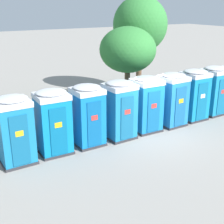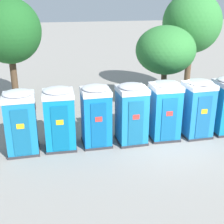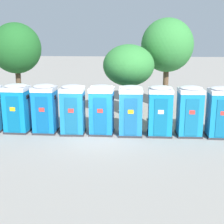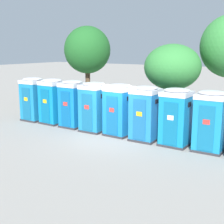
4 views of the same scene
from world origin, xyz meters
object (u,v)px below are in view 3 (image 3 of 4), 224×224
(street_tree_2, at_px, (129,66))
(portapotty_5, at_px, (131,110))
(portapotty_3, at_px, (73,109))
(street_tree_0, at_px, (16,49))
(portapotty_7, at_px, (190,111))
(portapotty_6, at_px, (160,111))
(portapotty_1, at_px, (17,108))
(portapotty_4, at_px, (102,109))
(portapotty_2, at_px, (45,108))
(street_tree_1, at_px, (167,46))
(portapotty_8, at_px, (220,112))

(street_tree_2, bearing_deg, portapotty_5, -86.44)
(portapotty_3, relative_size, street_tree_0, 0.44)
(portapotty_7, bearing_deg, portapotty_6, -177.80)
(portapotty_1, xyz_separation_m, portapotty_3, (2.96, -0.09, 0.00))
(portapotty_4, bearing_deg, portapotty_6, -0.13)
(portapotty_4, xyz_separation_m, portapotty_6, (2.96, -0.01, 0.00))
(portapotty_6, xyz_separation_m, street_tree_2, (-1.70, 3.45, 1.91))
(portapotty_3, distance_m, street_tree_2, 4.85)
(portapotty_6, height_order, street_tree_0, street_tree_0)
(portapotty_1, height_order, portapotty_2, same)
(portapotty_2, xyz_separation_m, street_tree_2, (4.21, 3.44, 1.91))
(portapotty_1, bearing_deg, portapotty_4, -0.16)
(portapotty_2, distance_m, street_tree_2, 5.76)
(portapotty_4, height_order, street_tree_1, street_tree_1)
(portapotty_1, xyz_separation_m, portapotty_2, (1.48, -0.00, 0.00))
(portapotty_3, xyz_separation_m, portapotty_6, (4.43, 0.07, -0.00))
(portapotty_2, xyz_separation_m, portapotty_5, (4.43, -0.08, -0.00))
(street_tree_0, bearing_deg, portapotty_4, -42.36)
(street_tree_0, height_order, street_tree_2, street_tree_0)
(street_tree_0, xyz_separation_m, street_tree_1, (10.31, -0.24, 0.23))
(portapotty_7, height_order, portapotty_8, same)
(portapotty_1, bearing_deg, portapotty_3, -1.70)
(portapotty_7, bearing_deg, portapotty_4, -179.35)
(portapotty_3, relative_size, portapotty_5, 1.00)
(portapotty_1, xyz_separation_m, street_tree_2, (5.69, 3.44, 1.91))
(portapotty_5, height_order, portapotty_8, same)
(portapotty_4, bearing_deg, portapotty_5, -2.57)
(portapotty_2, relative_size, portapotty_4, 1.00)
(portapotty_1, relative_size, portapotty_3, 1.00)
(portapotty_7, distance_m, street_tree_2, 5.02)
(portapotty_1, relative_size, portapotty_4, 1.00)
(portapotty_5, distance_m, street_tree_1, 6.94)
(portapotty_5, distance_m, portapotty_7, 2.96)
(portapotty_4, distance_m, street_tree_0, 9.34)
(portapotty_5, xyz_separation_m, portapotty_8, (4.43, 0.03, -0.00))
(portapotty_2, relative_size, portapotty_7, 1.00)
(portapotty_7, bearing_deg, portapotty_3, -178.78)
(portapotty_8, xyz_separation_m, street_tree_2, (-4.65, 3.49, 1.91))
(street_tree_0, height_order, street_tree_1, street_tree_1)
(portapotty_7, relative_size, street_tree_1, 0.42)
(portapotty_5, bearing_deg, portapotty_2, 179.01)
(street_tree_0, xyz_separation_m, street_tree_2, (7.85, -2.56, -0.87))
(portapotty_3, distance_m, street_tree_1, 8.38)
(street_tree_2, bearing_deg, portapotty_2, -140.79)
(portapotty_1, distance_m, portapotty_5, 5.91)
(portapotty_2, relative_size, portapotty_3, 1.00)
(street_tree_0, relative_size, street_tree_1, 0.96)
(portapotty_2, bearing_deg, portapotty_6, -0.16)
(portapotty_1, bearing_deg, street_tree_2, 31.11)
(portapotty_8, height_order, street_tree_1, street_tree_1)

